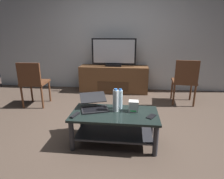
% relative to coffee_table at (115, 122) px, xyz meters
% --- Properties ---
extents(ground_plane, '(7.68, 7.68, 0.00)m').
position_rel_coffee_table_xyz_m(ground_plane, '(-0.15, 0.26, -0.28)').
color(ground_plane, '#4C3D33').
extents(back_wall, '(6.40, 0.12, 2.80)m').
position_rel_coffee_table_xyz_m(back_wall, '(-0.15, 2.51, 1.12)').
color(back_wall, silver).
rests_on(back_wall, ground).
extents(coffee_table, '(1.08, 0.56, 0.41)m').
position_rel_coffee_table_xyz_m(coffee_table, '(0.00, 0.00, 0.00)').
color(coffee_table, black).
rests_on(coffee_table, ground).
extents(media_cabinet, '(1.59, 0.47, 0.62)m').
position_rel_coffee_table_xyz_m(media_cabinet, '(-0.23, 2.19, 0.03)').
color(media_cabinet, brown).
rests_on(media_cabinet, ground).
extents(television, '(1.01, 0.20, 0.63)m').
position_rel_coffee_table_xyz_m(television, '(-0.23, 2.17, 0.64)').
color(television, black).
rests_on(television, media_cabinet).
extents(dining_chair, '(0.48, 0.48, 0.89)m').
position_rel_coffee_table_xyz_m(dining_chair, '(1.22, 1.51, 0.22)').
color(dining_chair, '#59331E').
rests_on(dining_chair, ground).
extents(side_chair, '(0.47, 0.47, 0.86)m').
position_rel_coffee_table_xyz_m(side_chair, '(-1.64, 1.08, 0.21)').
color(side_chair, '#59331E').
rests_on(side_chair, ground).
extents(laptop, '(0.45, 0.47, 0.17)m').
position_rel_coffee_table_xyz_m(laptop, '(-0.28, 0.11, 0.19)').
color(laptop, black).
rests_on(laptop, coffee_table).
extents(router_box, '(0.12, 0.11, 0.14)m').
position_rel_coffee_table_xyz_m(router_box, '(0.23, 0.08, 0.20)').
color(router_box, white).
rests_on(router_box, coffee_table).
extents(water_bottle_near, '(0.07, 0.07, 0.30)m').
position_rel_coffee_table_xyz_m(water_bottle_near, '(0.01, 0.05, 0.27)').
color(water_bottle_near, silver).
rests_on(water_bottle_near, coffee_table).
extents(water_bottle_far, '(0.06, 0.06, 0.27)m').
position_rel_coffee_table_xyz_m(water_bottle_far, '(0.06, 0.15, 0.26)').
color(water_bottle_far, silver).
rests_on(water_bottle_far, coffee_table).
extents(cell_phone, '(0.13, 0.16, 0.01)m').
position_rel_coffee_table_xyz_m(cell_phone, '(0.44, -0.07, 0.13)').
color(cell_phone, black).
rests_on(cell_phone, coffee_table).
extents(tv_remote, '(0.09, 0.17, 0.02)m').
position_rel_coffee_table_xyz_m(tv_remote, '(-0.47, -0.14, 0.14)').
color(tv_remote, black).
rests_on(tv_remote, coffee_table).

